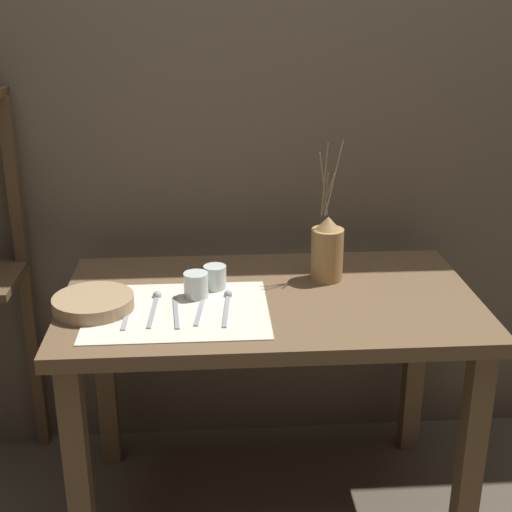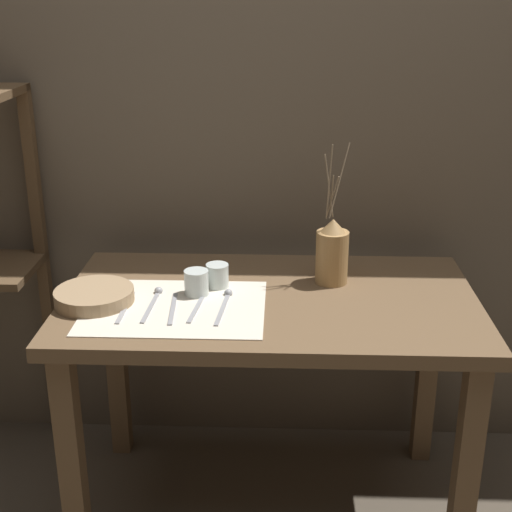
{
  "view_description": "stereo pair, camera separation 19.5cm",
  "coord_description": "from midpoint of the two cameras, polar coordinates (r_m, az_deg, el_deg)",
  "views": [
    {
      "loc": [
        -0.16,
        -1.82,
        1.52
      ],
      "look_at": [
        -0.04,
        0.0,
        0.83
      ],
      "focal_mm": 50.0,
      "sensor_mm": 36.0,
      "label": 1
    },
    {
      "loc": [
        0.03,
        -1.82,
        1.52
      ],
      "look_at": [
        -0.04,
        0.0,
        0.83
      ],
      "focal_mm": 50.0,
      "sensor_mm": 36.0,
      "label": 2
    }
  ],
  "objects": [
    {
      "name": "knife_center",
      "position": [
        1.91,
        -9.34,
        -4.53
      ],
      "size": [
        0.03,
        0.2,
        0.0
      ],
      "color": "#939399",
      "rests_on": "wooden_table"
    },
    {
      "name": "wooden_bowl",
      "position": [
        1.97,
        -15.68,
        -3.73
      ],
      "size": [
        0.22,
        0.22,
        0.04
      ],
      "color": "#9E7F5B",
      "rests_on": "wooden_table"
    },
    {
      "name": "spoon_outer",
      "position": [
        1.95,
        -5.16,
        -3.66
      ],
      "size": [
        0.03,
        0.21,
        0.02
      ],
      "color": "#939399",
      "rests_on": "wooden_table"
    },
    {
      "name": "stone_wall_back",
      "position": [
        2.29,
        -2.27,
        12.55
      ],
      "size": [
        7.0,
        0.06,
        2.4
      ],
      "color": "brown",
      "rests_on": "ground_plane"
    },
    {
      "name": "fork_inner",
      "position": [
        1.93,
        -13.15,
        -4.54
      ],
      "size": [
        0.01,
        0.2,
        0.0
      ],
      "color": "#939399",
      "rests_on": "wooden_table"
    },
    {
      "name": "glass_tumbler_near",
      "position": [
        1.98,
        -7.63,
        -2.34
      ],
      "size": [
        0.07,
        0.07,
        0.07
      ],
      "color": "silver",
      "rests_on": "wooden_table"
    },
    {
      "name": "glass_tumbler_far",
      "position": [
        2.03,
        -6.04,
        -1.74
      ],
      "size": [
        0.06,
        0.06,
        0.07
      ],
      "color": "silver",
      "rests_on": "wooden_table"
    },
    {
      "name": "wooden_table",
      "position": [
        2.04,
        -1.65,
        -5.98
      ],
      "size": [
        1.16,
        0.66,
        0.71
      ],
      "color": "brown",
      "rests_on": "ground_plane"
    },
    {
      "name": "ground_plane",
      "position": [
        2.37,
        -1.49,
        -19.21
      ],
      "size": [
        12.0,
        12.0,
        0.0
      ],
      "primitive_type": "plane",
      "color": "brown"
    },
    {
      "name": "spoon_inner",
      "position": [
        1.97,
        -10.87,
        -3.68
      ],
      "size": [
        0.03,
        0.21,
        0.02
      ],
      "color": "#939399",
      "rests_on": "wooden_table"
    },
    {
      "name": "linen_cloth",
      "position": [
        1.92,
        -9.2,
        -4.42
      ],
      "size": [
        0.48,
        0.37,
        0.0
      ],
      "color": "beige",
      "rests_on": "wooden_table"
    },
    {
      "name": "fork_outer",
      "position": [
        1.92,
        -7.39,
        -4.31
      ],
      "size": [
        0.03,
        0.2,
        0.0
      ],
      "color": "#939399",
      "rests_on": "wooden_table"
    },
    {
      "name": "pitcher_with_flowers",
      "position": [
        2.07,
        3.05,
        0.43
      ],
      "size": [
        0.09,
        0.09,
        0.41
      ],
      "color": "#A87F4C",
      "rests_on": "wooden_table"
    }
  ]
}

